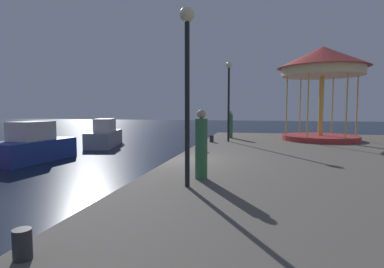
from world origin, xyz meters
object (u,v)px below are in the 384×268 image
motorboat_grey (105,136)px  person_near_carousel (201,147)px  lamp_post_mid_promenade (187,66)px  person_mid_promenade (230,125)px  motorboat_blue (32,146)px  carousel (322,70)px  bollard_center (212,139)px  bollard_south (201,146)px  lamp_post_far_end (229,88)px  bollard_north (22,244)px

motorboat_grey → person_near_carousel: size_ratio=2.63×
lamp_post_mid_promenade → person_mid_promenade: lamp_post_mid_promenade is taller
motorboat_blue → carousel: bearing=22.7°
motorboat_blue → motorboat_grey: size_ratio=0.91×
motorboat_grey → lamp_post_mid_promenade: size_ratio=1.15×
motorboat_grey → bollard_center: motorboat_grey is taller
bollard_center → bollard_south: size_ratio=1.00×
lamp_post_far_end → bollard_south: lamp_post_far_end is taller
lamp_post_far_end → bollard_south: bearing=-100.9°
lamp_post_far_end → bollard_center: 3.13m
person_mid_promenade → person_near_carousel: bearing=-88.3°
lamp_post_mid_promenade → bollard_center: lamp_post_mid_promenade is taller
motorboat_blue → carousel: size_ratio=0.81×
lamp_post_far_end → bollard_north: lamp_post_far_end is taller
motorboat_grey → bollard_south: (8.48, -6.72, 0.25)m
carousel → bollard_center: size_ratio=14.20×
carousel → bollard_south: carousel is taller
bollard_center → person_near_carousel: 9.57m
motorboat_blue → lamp_post_far_end: size_ratio=0.99×
bollard_north → carousel: bearing=68.8°
bollard_center → bollard_north: same height
motorboat_blue → person_mid_promenade: 11.85m
lamp_post_far_end → person_mid_promenade: lamp_post_far_end is taller
motorboat_blue → motorboat_grey: (0.51, 6.84, -0.02)m
bollard_center → motorboat_blue: bearing=-156.3°
person_near_carousel → bollard_south: bearing=100.6°
lamp_post_far_end → bollard_center: bearing=-151.9°
lamp_post_mid_promenade → bollard_north: bearing=-106.6°
lamp_post_far_end → bollard_center: (-0.92, -0.49, -2.95)m
lamp_post_mid_promenade → person_near_carousel: size_ratio=2.28×
carousel → bollard_center: bearing=-158.7°
lamp_post_mid_promenade → motorboat_blue: bearing=146.6°
motorboat_blue → motorboat_grey: motorboat_blue is taller
motorboat_grey → lamp_post_far_end: size_ratio=1.09×
bollard_north → bollard_center: bearing=89.1°
lamp_post_mid_promenade → bollard_south: lamp_post_mid_promenade is taller
carousel → bollard_north: size_ratio=14.20×
person_mid_promenade → bollard_south: bearing=-96.1°
lamp_post_mid_promenade → person_near_carousel: lamp_post_mid_promenade is taller
person_near_carousel → bollard_center: bearing=97.0°
motorboat_blue → bollard_center: 9.71m
lamp_post_mid_promenade → lamp_post_far_end: 10.90m
lamp_post_far_end → bollard_center: size_ratio=11.63×
bollard_south → motorboat_blue: bearing=-179.2°
carousel → bollard_south: size_ratio=14.20×
motorboat_blue → bollard_south: 8.99m
lamp_post_mid_promenade → lamp_post_far_end: (-0.07, 10.90, 0.16)m
motorboat_grey → person_near_carousel: 15.69m
bollard_north → bollard_south: same height
bollard_center → motorboat_grey: bearing=160.7°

